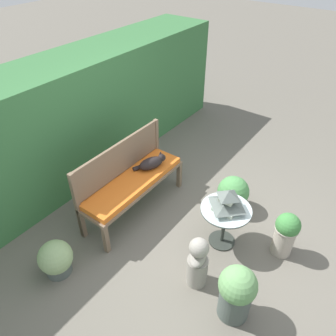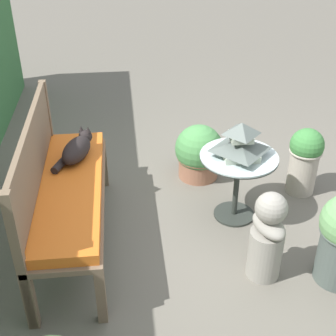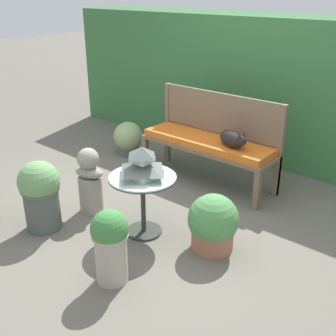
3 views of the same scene
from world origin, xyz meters
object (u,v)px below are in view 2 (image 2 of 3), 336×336
potted_plant_patio_mid (199,153)px  potted_plant_bench_right (305,158)px  patio_table (238,169)px  garden_bench (71,193)px  cat (77,149)px  garden_bust (267,237)px  pagoda_birdhouse (240,142)px

potted_plant_patio_mid → potted_plant_bench_right: 0.93m
patio_table → potted_plant_patio_mid: size_ratio=1.19×
garden_bench → potted_plant_patio_mid: bearing=-52.2°
garden_bench → cat: (0.34, -0.04, 0.16)m
garden_bust → potted_plant_patio_mid: 1.34m
garden_bust → potted_plant_patio_mid: size_ratio=1.34×
potted_plant_patio_mid → potted_plant_bench_right: size_ratio=0.84×
garden_bench → pagoda_birdhouse: bearing=-81.0°
garden_bust → potted_plant_bench_right: size_ratio=1.12×
garden_bench → cat: 0.38m
garden_bench → potted_plant_patio_mid: (0.83, -1.07, -0.22)m
cat → potted_plant_bench_right: size_ratio=0.69×
patio_table → potted_plant_bench_right: bearing=-66.3°
pagoda_birdhouse → potted_plant_bench_right: pagoda_birdhouse is taller
patio_table → pagoda_birdhouse: 0.24m
potted_plant_patio_mid → garden_bust: bearing=-169.4°
patio_table → garden_bust: size_ratio=0.89×
cat → potted_plant_bench_right: (0.15, -1.89, -0.28)m
garden_bust → potted_plant_bench_right: bearing=-48.5°
cat → garden_bench: bearing=-164.7°
pagoda_birdhouse → potted_plant_patio_mid: pagoda_birdhouse is taller
garden_bench → garden_bust: 1.41m
garden_bench → potted_plant_bench_right: size_ratio=2.64×
garden_bust → potted_plant_bench_right: garden_bust is taller
cat → pagoda_birdhouse: (-0.14, -1.23, 0.07)m
potted_plant_patio_mid → patio_table: bearing=-162.6°
cat → patio_table: (-0.14, -1.23, -0.17)m
cat → garden_bust: cat is taller
garden_bench → pagoda_birdhouse: 1.31m
cat → patio_table: 1.25m
patio_table → garden_bust: bearing=-175.9°
garden_bust → potted_plant_bench_right: 1.15m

